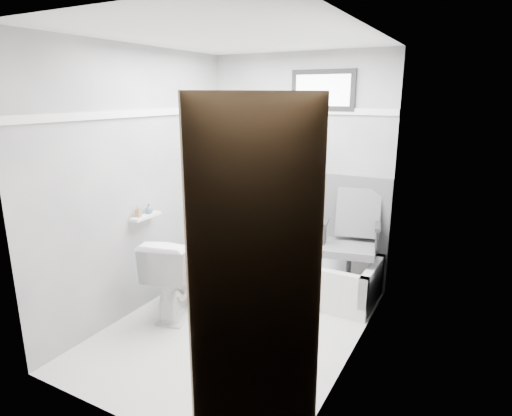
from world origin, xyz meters
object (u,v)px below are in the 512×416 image
Objects in this scene: door at (275,313)px; soap_bottle_b at (149,208)px; bathtub at (302,272)px; toilet at (178,274)px; soap_bottle_a at (138,211)px; office_chair at (350,242)px.

door is 2.31m from soap_bottle_b.
soap_bottle_b is (-1.17, -0.93, 0.75)m from bathtub.
toilet is 7.33× the size of soap_bottle_a.
office_chair is 2.01m from soap_bottle_a.
soap_bottle_a is at bearing -158.16° from office_chair.
door is 2.23m from soap_bottle_a.
toilet is at bearing 141.79° from door.
office_chair is 1.26× the size of toilet.
soap_bottle_a reaches higher than bathtub.
toilet is at bearing -155.28° from office_chair.
door is (0.75, -2.21, 0.79)m from bathtub.
bathtub is 2.46m from door.
soap_bottle_b is (-0.32, 0.02, 0.58)m from toilet.
office_chair is 1.94m from soap_bottle_b.
office_chair is 9.27× the size of soap_bottle_a.
bathtub is 1.29m from toilet.
soap_bottle_a is 0.14m from soap_bottle_b.
soap_bottle_b reaches higher than toilet.
toilet is at bearing 20.33° from soap_bottle_a.
bathtub is at bearing 108.75° from door.
door is (0.29, -2.26, 0.40)m from office_chair.
office_chair is (0.46, 0.05, 0.39)m from bathtub.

